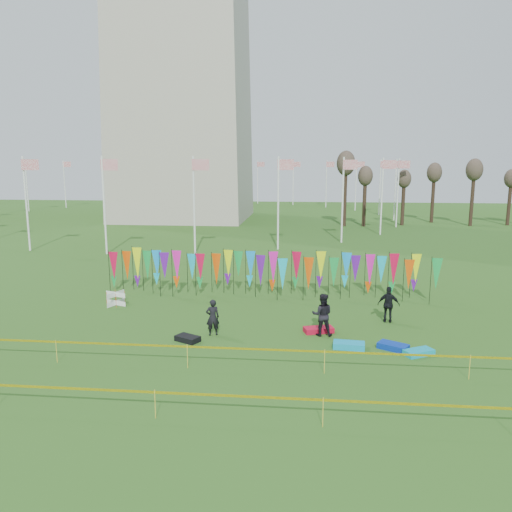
# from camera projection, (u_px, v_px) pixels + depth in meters

# --- Properties ---
(ground) EXTENTS (160.00, 160.00, 0.00)m
(ground) POSITION_uv_depth(u_px,v_px,m) (245.00, 346.00, 20.42)
(ground) COLOR #2A5417
(ground) RESTS_ON ground
(flagpole_ring) EXTENTS (57.40, 56.16, 8.00)m
(flagpole_ring) POSITION_uv_depth(u_px,v_px,m) (186.00, 189.00, 68.03)
(flagpole_ring) COLOR white
(flagpole_ring) RESTS_ON ground
(banner_row) EXTENTS (18.64, 0.64, 2.48)m
(banner_row) POSITION_uv_depth(u_px,v_px,m) (267.00, 268.00, 27.89)
(banner_row) COLOR black
(banner_row) RESTS_ON ground
(caution_tape_near) EXTENTS (26.00, 0.02, 0.90)m
(caution_tape_near) POSITION_uv_depth(u_px,v_px,m) (231.00, 349.00, 17.97)
(caution_tape_near) COLOR #F2E505
(caution_tape_near) RESTS_ON ground
(caution_tape_far) EXTENTS (26.00, 0.02, 0.90)m
(caution_tape_far) POSITION_uv_depth(u_px,v_px,m) (212.00, 396.00, 14.34)
(caution_tape_far) COLOR #F2E505
(caution_tape_far) RESTS_ON ground
(box_kite) EXTENTS (0.67, 0.67, 0.74)m
(box_kite) POSITION_uv_depth(u_px,v_px,m) (116.00, 299.00, 26.29)
(box_kite) COLOR red
(box_kite) RESTS_ON ground
(person_left) EXTENTS (0.69, 0.60, 1.61)m
(person_left) POSITION_uv_depth(u_px,v_px,m) (213.00, 317.00, 21.63)
(person_left) COLOR black
(person_left) RESTS_ON ground
(person_mid) EXTENTS (0.91, 0.57, 1.87)m
(person_mid) POSITION_uv_depth(u_px,v_px,m) (322.00, 315.00, 21.58)
(person_mid) COLOR black
(person_mid) RESTS_ON ground
(person_right) EXTENTS (1.09, 0.74, 1.72)m
(person_right) POSITION_uv_depth(u_px,v_px,m) (389.00, 305.00, 23.39)
(person_right) COLOR black
(person_right) RESTS_ON ground
(kite_bag_turquoise) EXTENTS (1.31, 0.75, 0.25)m
(kite_bag_turquoise) POSITION_uv_depth(u_px,v_px,m) (349.00, 345.00, 20.19)
(kite_bag_turquoise) COLOR #0EA1D5
(kite_bag_turquoise) RESTS_ON ground
(kite_bag_blue) EXTENTS (1.31, 1.12, 0.24)m
(kite_bag_blue) POSITION_uv_depth(u_px,v_px,m) (393.00, 346.00, 20.07)
(kite_bag_blue) COLOR #0A31AB
(kite_bag_blue) RESTS_ON ground
(kite_bag_red) EXTENTS (1.40, 0.95, 0.24)m
(kite_bag_red) POSITION_uv_depth(u_px,v_px,m) (319.00, 330.00, 22.11)
(kite_bag_red) COLOR red
(kite_bag_red) RESTS_ON ground
(kite_bag_black) EXTENTS (1.16, 0.99, 0.23)m
(kite_bag_black) POSITION_uv_depth(u_px,v_px,m) (188.00, 339.00, 21.00)
(kite_bag_black) COLOR black
(kite_bag_black) RESTS_ON ground
(kite_bag_teal) EXTENTS (1.29, 1.04, 0.22)m
(kite_bag_teal) POSITION_uv_depth(u_px,v_px,m) (419.00, 352.00, 19.48)
(kite_bag_teal) COLOR #0DA0BE
(kite_bag_teal) RESTS_ON ground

